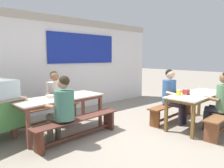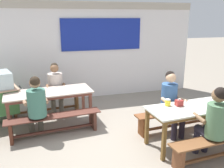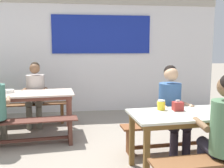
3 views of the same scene
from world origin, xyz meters
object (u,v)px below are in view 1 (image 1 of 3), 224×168
dining_table_near (197,97)px  person_near_front (222,99)px  dining_table_far (60,101)px  bench_far_back (46,114)px  bench_near_back (172,108)px  tissue_box (186,92)px  soup_bowl (50,96)px  person_left_back_turned (62,106)px  person_right_near_table (172,93)px  bench_far_front (79,125)px  person_center_facing (56,94)px  condiment_jar (179,92)px

dining_table_near → person_near_front: 0.56m
dining_table_far → bench_far_back: (-0.06, 0.60, -0.39)m
bench_near_back → tissue_box: (-0.27, -0.49, 0.51)m
person_near_front → soup_bowl: size_ratio=7.68×
bench_near_back → person_near_front: 1.23m
person_left_back_turned → person_right_near_table: size_ratio=0.98×
dining_table_near → tissue_box: 0.35m
bench_far_front → person_near_front: size_ratio=1.47×
person_right_near_table → tissue_box: bearing=-100.5°
person_center_facing → person_near_front: size_ratio=0.97×
person_center_facing → person_near_front: bearing=-50.5°
person_near_front → tissue_box: person_near_front is taller
bench_near_back → person_near_front: bearing=-91.9°
bench_near_back → soup_bowl: size_ratio=10.89×
person_left_back_turned → person_right_near_table: (2.56, -0.56, 0.01)m
person_center_facing → person_right_near_table: person_right_near_table is taller
dining_table_far → dining_table_near: same height
dining_table_near → person_center_facing: bearing=136.8°
bench_far_front → person_center_facing: person_center_facing is taller
person_left_back_turned → bench_far_back: bearing=80.6°
person_left_back_turned → person_right_near_table: bearing=-12.3°
person_right_near_table → tissue_box: (-0.08, -0.41, 0.09)m
condiment_jar → dining_table_far: bearing=143.9°
bench_far_front → person_left_back_turned: bearing=175.0°
bench_far_front → bench_near_back: (2.44, -0.45, 0.01)m
person_center_facing → tissue_box: (2.06, -2.11, 0.10)m
dining_table_far → dining_table_near: 3.03m
dining_table_near → soup_bowl: (-2.73, 1.73, 0.10)m
dining_table_near → condiment_jar: condiment_jar is taller
person_left_back_turned → person_near_front: 3.17m
person_right_near_table → soup_bowl: 2.78m
condiment_jar → soup_bowl: 2.72m
bench_far_front → tissue_box: size_ratio=13.99×
dining_table_near → person_center_facing: size_ratio=1.53×
dining_table_near → person_near_front: size_ratio=1.48×
person_near_front → bench_far_front: bearing=146.2°
person_right_near_table → person_near_front: person_near_front is taller
bench_far_back → person_left_back_turned: 1.27m
bench_near_back → person_left_back_turned: size_ratio=1.46×
dining_table_far → bench_far_front: bearing=-84.5°
person_right_near_table → soup_bowl: size_ratio=7.66×
person_right_near_table → bench_far_front: bearing=166.7°
person_center_facing → soup_bowl: person_center_facing is taller
person_center_facing → person_right_near_table: size_ratio=0.97×
dining_table_near → person_right_near_table: size_ratio=1.49×
dining_table_far → bench_far_front: 0.72m
dining_table_far → bench_near_back: bearing=-22.8°
dining_table_near → bench_far_front: dining_table_near is taller
person_near_front → soup_bowl: 3.50m
person_right_near_table → bench_far_back: bearing=143.7°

